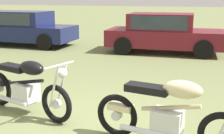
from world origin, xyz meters
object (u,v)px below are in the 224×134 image
Objects in this scene: motorcycle_black at (26,87)px; car_navy at (17,25)px; car_burgundy at (163,31)px; motorcycle_cream at (168,114)px.

car_navy is at bearing 142.35° from motorcycle_black.
motorcycle_black is 0.49× the size of car_burgundy.
car_navy reaches higher than motorcycle_cream.
car_navy reaches higher than motorcycle_black.
motorcycle_black is at bearing 178.62° from motorcycle_cream.
motorcycle_black and motorcycle_cream have the same top height.
motorcycle_cream is at bearing -83.21° from car_burgundy.
motorcycle_black is at bearing -103.96° from car_burgundy.
car_burgundy is (-1.37, 7.12, 0.31)m from motorcycle_cream.
car_burgundy is at bearing 0.31° from car_navy.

